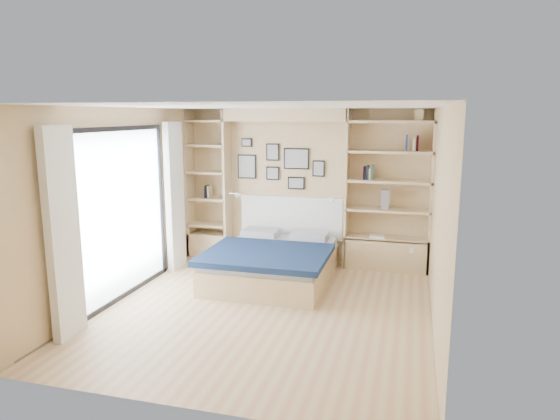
# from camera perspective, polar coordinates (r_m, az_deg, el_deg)

# --- Properties ---
(ground) EXTENTS (4.50, 4.50, 0.00)m
(ground) POSITION_cam_1_polar(r_m,az_deg,el_deg) (6.41, -1.49, -11.23)
(ground) COLOR #CDB480
(ground) RESTS_ON ground
(room_shell) EXTENTS (4.50, 4.50, 4.50)m
(room_shell) POSITION_cam_1_polar(r_m,az_deg,el_deg) (7.62, -1.08, 0.81)
(room_shell) COLOR tan
(room_shell) RESTS_ON ground
(bed) EXTENTS (1.72, 2.18, 1.07)m
(bed) POSITION_cam_1_polar(r_m,az_deg,el_deg) (7.40, -0.79, -5.89)
(bed) COLOR #D9B684
(bed) RESTS_ON ground
(photo_gallery) EXTENTS (1.48, 0.02, 0.82)m
(photo_gallery) POSITION_cam_1_polar(r_m,az_deg,el_deg) (8.24, -0.18, 5.27)
(photo_gallery) COLOR black
(photo_gallery) RESTS_ON ground
(reading_lamps) EXTENTS (1.92, 0.12, 0.15)m
(reading_lamps) POSITION_cam_1_polar(r_m,az_deg,el_deg) (8.05, 0.45, 1.52)
(reading_lamps) COLOR silver
(reading_lamps) RESTS_ON ground
(shelf_decor) EXTENTS (3.53, 0.23, 2.03)m
(shelf_decor) POSITION_cam_1_polar(r_m,az_deg,el_deg) (7.81, 10.53, 5.31)
(shelf_decor) COLOR #A51E1E
(shelf_decor) RESTS_ON ground
(deck) EXTENTS (3.20, 4.00, 0.05)m
(deck) POSITION_cam_1_polar(r_m,az_deg,el_deg) (8.13, -26.84, -7.57)
(deck) COLOR #6A5E4E
(deck) RESTS_ON ground
(deck_chair) EXTENTS (0.75, 0.96, 0.85)m
(deck_chair) POSITION_cam_1_polar(r_m,az_deg,el_deg) (8.59, -19.12, -3.22)
(deck_chair) COLOR tan
(deck_chair) RESTS_ON ground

